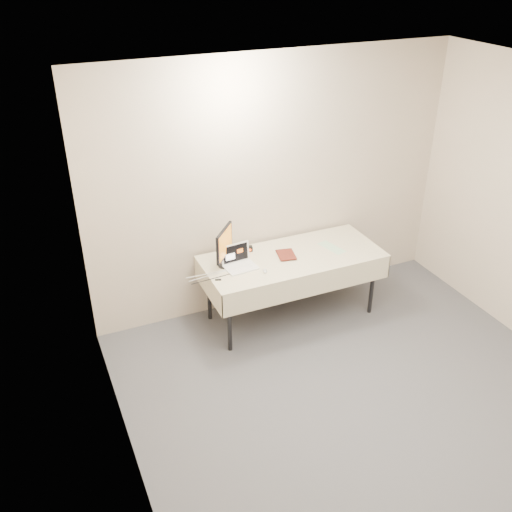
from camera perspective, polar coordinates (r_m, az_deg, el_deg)
name	(u,v)px	position (r m, az deg, el deg)	size (l,w,h in m)	color
ground	(405,449)	(4.98, 14.65, -18.19)	(5.00, 5.00, 0.00)	#444448
back_wall	(274,185)	(5.97, 1.86, 7.12)	(4.00, 0.10, 2.70)	beige
table	(292,261)	(5.90, 3.64, -0.51)	(1.86, 0.81, 0.74)	black
laptop	(239,261)	(5.65, -1.76, -0.55)	(0.33, 0.27, 0.21)	white
monitor	(224,245)	(5.57, -3.19, 1.14)	(0.27, 0.32, 0.41)	black
book	(278,247)	(5.78, 2.23, 0.93)	(0.17, 0.02, 0.23)	maroon
alarm_clock	(246,249)	(5.93, -0.98, 0.71)	(0.14, 0.08, 0.05)	black
clicker	(265,271)	(5.57, 0.90, -1.49)	(0.04, 0.08, 0.02)	#BBBBBE
paper_form	(332,247)	(6.06, 7.58, 0.85)	(0.12, 0.32, 0.00)	#B9E7B7
usb_dongle	(218,280)	(5.45, -3.81, -2.38)	(0.06, 0.02, 0.01)	black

